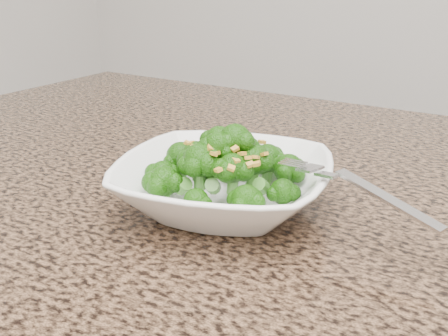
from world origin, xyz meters
The scene contains 5 objects.
granite_counter centered at (0.00, 0.30, 0.89)m, with size 1.64×1.04×0.03m, color brown.
bowl centered at (-0.10, 0.25, 0.93)m, with size 0.24×0.24×0.06m, color white.
broccoli_pile centered at (-0.10, 0.25, 0.99)m, with size 0.21×0.21×0.06m, color #1D5A0A, non-canonical shape.
garlic_topping centered at (-0.10, 0.25, 1.02)m, with size 0.13×0.13×0.01m, color gold, non-canonical shape.
fork centered at (0.02, 0.25, 0.96)m, with size 0.19×0.03×0.01m, color silver, non-canonical shape.
Camera 1 is at (0.21, -0.25, 1.16)m, focal length 45.00 mm.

